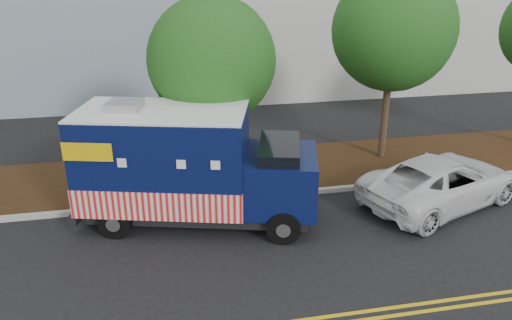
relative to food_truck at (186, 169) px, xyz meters
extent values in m
plane|color=black|center=(-0.44, -0.46, -1.61)|extent=(120.00, 120.00, 0.00)
cube|color=#9E9E99|center=(-0.44, 0.94, -1.54)|extent=(120.00, 0.18, 0.15)
cube|color=black|center=(-0.44, 3.04, -1.54)|extent=(120.00, 4.00, 0.15)
cylinder|color=#38281C|center=(1.08, 2.28, 0.00)|extent=(0.26, 0.26, 3.21)
sphere|color=#164C15|center=(1.08, 2.28, 2.59)|extent=(3.97, 3.97, 3.97)
cylinder|color=#38281C|center=(7.50, 3.25, 0.28)|extent=(0.26, 0.26, 3.77)
sphere|color=#164C15|center=(7.50, 3.25, 3.23)|extent=(4.26, 4.26, 4.26)
cube|color=black|center=(0.37, -0.10, -1.15)|extent=(6.44, 3.59, 0.31)
cube|color=#09113F|center=(-0.57, 0.15, 0.35)|extent=(5.08, 3.61, 2.62)
cube|color=red|center=(-0.57, 0.15, -0.57)|extent=(5.13, 3.69, 0.82)
cube|color=white|center=(-0.57, 0.15, 1.68)|extent=(5.08, 3.61, 0.07)
cube|color=#B7B7BA|center=(-1.52, 0.41, 1.83)|extent=(1.07, 1.07, 0.24)
cube|color=#09113F|center=(2.59, -0.70, -0.25)|extent=(2.50, 2.77, 1.53)
cube|color=black|center=(2.53, -0.68, 0.48)|extent=(1.61, 2.34, 0.71)
cube|color=black|center=(3.56, -0.96, -0.76)|extent=(0.65, 2.13, 0.33)
cube|color=black|center=(-2.84, 0.76, -1.12)|extent=(0.83, 2.42, 0.31)
cube|color=#B7B7BA|center=(-2.81, 0.75, 0.41)|extent=(0.55, 1.91, 2.07)
cube|color=#B7B7BA|center=(0.08, 1.32, 0.41)|extent=(1.91, 0.55, 1.20)
cube|color=#DDB80B|center=(-2.49, -0.68, 0.95)|extent=(1.27, 0.36, 0.49)
cube|color=#DDB80B|center=(-1.82, 1.83, 0.95)|extent=(1.27, 0.36, 0.49)
cylinder|color=black|center=(2.40, -1.80, -1.15)|extent=(0.96, 0.53, 0.92)
cylinder|color=black|center=(2.98, 0.35, -1.15)|extent=(0.96, 0.53, 0.92)
cylinder|color=black|center=(-2.02, -0.61, -1.15)|extent=(0.96, 0.53, 0.92)
cylinder|color=black|center=(-1.44, 1.54, -1.15)|extent=(0.96, 0.53, 0.92)
imported|color=white|center=(7.75, -0.49, -0.85)|extent=(5.98, 4.28, 1.51)
camera|label=1|loc=(-0.60, -13.06, 5.53)|focal=35.00mm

